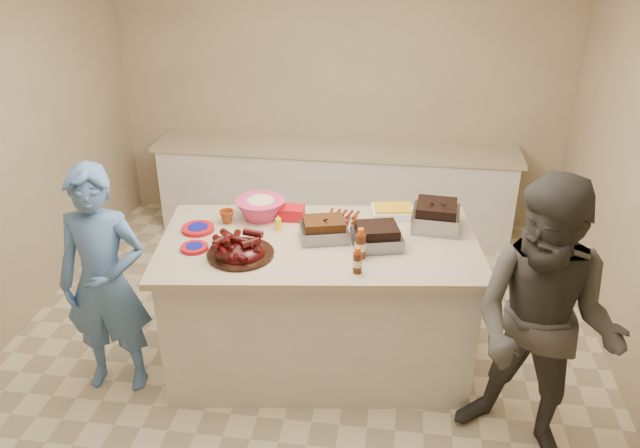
# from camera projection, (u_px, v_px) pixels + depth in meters

# --- Properties ---
(room) EXTENTS (4.50, 5.00, 2.70)m
(room) POSITION_uv_depth(u_px,v_px,m) (299.00, 361.00, 4.60)
(room) COLOR tan
(room) RESTS_ON ground
(back_counter) EXTENTS (3.60, 0.64, 0.90)m
(back_counter) POSITION_uv_depth(u_px,v_px,m) (335.00, 188.00, 6.35)
(back_counter) COLOR silver
(back_counter) RESTS_ON ground
(island) EXTENTS (2.25, 1.38, 1.00)m
(island) POSITION_uv_depth(u_px,v_px,m) (319.00, 360.00, 4.61)
(island) COLOR silver
(island) RESTS_ON ground
(rib_platter) EXTENTS (0.53, 0.53, 0.17)m
(rib_platter) POSITION_uv_depth(u_px,v_px,m) (241.00, 255.00, 3.98)
(rib_platter) COLOR #3A0707
(rib_platter) RESTS_ON island
(pulled_pork_tray) EXTENTS (0.36, 0.31, 0.09)m
(pulled_pork_tray) POSITION_uv_depth(u_px,v_px,m) (324.00, 239.00, 4.18)
(pulled_pork_tray) COLOR #47230F
(pulled_pork_tray) RESTS_ON island
(brisket_tray) EXTENTS (0.37, 0.33, 0.09)m
(brisket_tray) POSITION_uv_depth(u_px,v_px,m) (376.00, 246.00, 4.09)
(brisket_tray) COLOR black
(brisket_tray) RESTS_ON island
(roasting_pan) EXTENTS (0.34, 0.34, 0.13)m
(roasting_pan) POSITION_uv_depth(u_px,v_px,m) (435.00, 227.00, 4.33)
(roasting_pan) COLOR gray
(roasting_pan) RESTS_ON island
(coleslaw_bowl) EXTENTS (0.39, 0.39, 0.24)m
(coleslaw_bowl) POSITION_uv_depth(u_px,v_px,m) (261.00, 218.00, 4.47)
(coleslaw_bowl) COLOR #C92E65
(coleslaw_bowl) RESTS_ON island
(sausage_plate) EXTENTS (0.30, 0.30, 0.04)m
(sausage_plate) POSITION_uv_depth(u_px,v_px,m) (342.00, 224.00, 4.39)
(sausage_plate) COLOR silver
(sausage_plate) RESTS_ON island
(mac_cheese_dish) EXTENTS (0.32, 0.26, 0.08)m
(mac_cheese_dish) POSITION_uv_depth(u_px,v_px,m) (392.00, 216.00, 4.50)
(mac_cheese_dish) COLOR gold
(mac_cheese_dish) RESTS_ON island
(bbq_bottle_a) EXTENTS (0.06, 0.06, 0.17)m
(bbq_bottle_a) POSITION_uv_depth(u_px,v_px,m) (357.00, 272.00, 3.80)
(bbq_bottle_a) COLOR #3F1D0C
(bbq_bottle_a) RESTS_ON island
(bbq_bottle_b) EXTENTS (0.08, 0.08, 0.21)m
(bbq_bottle_b) POSITION_uv_depth(u_px,v_px,m) (360.00, 257.00, 3.96)
(bbq_bottle_b) COLOR #3F1D0C
(bbq_bottle_b) RESTS_ON island
(mustard_bottle) EXTENTS (0.05, 0.05, 0.11)m
(mustard_bottle) POSITION_uv_depth(u_px,v_px,m) (278.00, 230.00, 4.30)
(mustard_bottle) COLOR yellow
(mustard_bottle) RESTS_ON island
(sauce_bowl) EXTENTS (0.15, 0.06, 0.15)m
(sauce_bowl) POSITION_uv_depth(u_px,v_px,m) (316.00, 232.00, 4.27)
(sauce_bowl) COLOR silver
(sauce_bowl) RESTS_ON island
(plate_stack_large) EXTENTS (0.25, 0.25, 0.03)m
(plate_stack_large) POSITION_uv_depth(u_px,v_px,m) (198.00, 230.00, 4.29)
(plate_stack_large) COLOR #A90C16
(plate_stack_large) RESTS_ON island
(plate_stack_small) EXTENTS (0.20, 0.20, 0.02)m
(plate_stack_small) POSITION_uv_depth(u_px,v_px,m) (195.00, 249.00, 4.05)
(plate_stack_small) COLOR #A90C16
(plate_stack_small) RESTS_ON island
(plastic_cup) EXTENTS (0.11, 0.11, 0.10)m
(plastic_cup) POSITION_uv_depth(u_px,v_px,m) (227.00, 223.00, 4.40)
(plastic_cup) COLOR maroon
(plastic_cup) RESTS_ON island
(basket_stack) EXTENTS (0.19, 0.14, 0.09)m
(basket_stack) POSITION_uv_depth(u_px,v_px,m) (291.00, 219.00, 4.46)
(basket_stack) COLOR #A90C16
(basket_stack) RESTS_ON island
(guest_blue) EXTENTS (0.73, 1.66, 0.39)m
(guest_blue) POSITION_uv_depth(u_px,v_px,m) (122.00, 379.00, 4.42)
(guest_blue) COLOR #4D77B2
(guest_blue) RESTS_ON ground
(guest_gray) EXTENTS (1.62, 1.99, 0.68)m
(guest_gray) POSITION_uv_depth(u_px,v_px,m) (520.00, 446.00, 3.87)
(guest_gray) COLOR #44423E
(guest_gray) RESTS_ON ground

